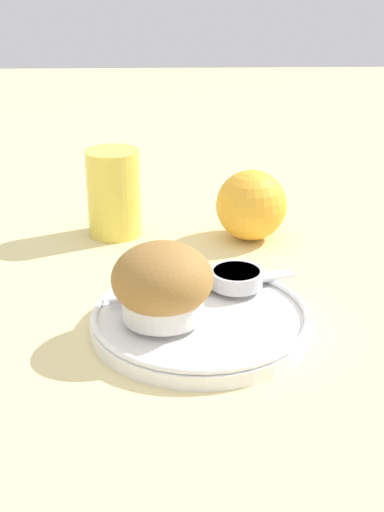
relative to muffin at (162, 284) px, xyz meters
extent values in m
plane|color=beige|center=(0.05, 0.03, -0.05)|extent=(3.00, 3.00, 0.00)
cylinder|color=white|center=(0.04, 0.01, -0.05)|extent=(0.21, 0.21, 0.01)
torus|color=white|center=(0.04, 0.01, -0.04)|extent=(0.21, 0.21, 0.01)
cylinder|color=silver|center=(0.00, 0.00, -0.02)|extent=(0.08, 0.08, 0.03)
ellipsoid|color=olive|center=(0.00, 0.00, 0.01)|extent=(0.09, 0.09, 0.06)
cylinder|color=silver|center=(0.07, 0.06, -0.03)|extent=(0.05, 0.05, 0.02)
cylinder|color=white|center=(0.07, 0.06, -0.02)|extent=(0.05, 0.05, 0.00)
sphere|color=#4C194C|center=(0.01, 0.04, -0.03)|extent=(0.01, 0.01, 0.01)
sphere|color=#4C194C|center=(0.02, 0.04, -0.03)|extent=(0.01, 0.01, 0.01)
cube|color=silver|center=(0.04, 0.06, -0.03)|extent=(0.19, 0.07, 0.00)
sphere|color=#F4A82D|center=(0.11, 0.23, -0.01)|extent=(0.09, 0.09, 0.09)
cylinder|color=#EAD14C|center=(-0.06, 0.25, 0.00)|extent=(0.07, 0.07, 0.11)
camera|label=1|loc=(0.01, -0.58, 0.28)|focal=50.00mm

